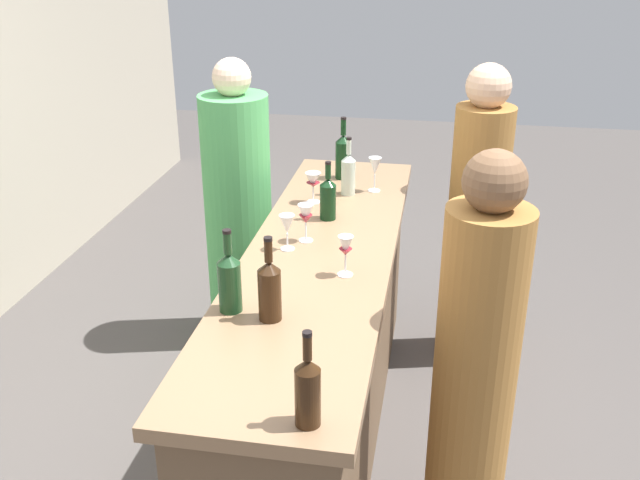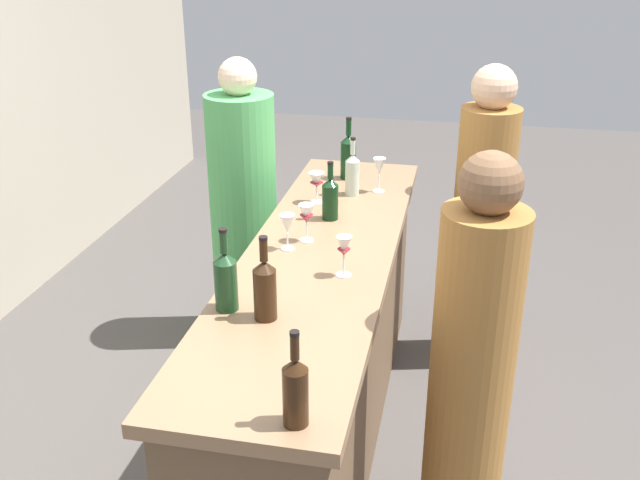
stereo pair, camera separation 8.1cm
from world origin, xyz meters
The scene contains 16 objects.
ground_plane centered at (0.00, 0.00, 0.00)m, with size 12.00×12.00×0.00m, color #4C4744.
bar_counter centered at (0.00, 0.00, 0.49)m, with size 2.46×0.62×0.98m.
wine_bottle_leftmost_amber_brown centered at (-1.13, -0.16, 1.09)m, with size 0.07×0.07×0.30m.
wine_bottle_second_left_amber_brown centered at (-0.59, 0.07, 1.10)m, with size 0.08×0.08×0.31m.
wine_bottle_center_olive_green centered at (-0.55, 0.23, 1.10)m, with size 0.08×0.08×0.31m.
wine_bottle_second_right_dark_green centered at (0.36, 0.03, 1.09)m, with size 0.08×0.08×0.28m.
wine_bottle_rightmost_clear_pale centered at (0.70, -0.02, 1.09)m, with size 0.07×0.07×0.30m.
wine_bottle_far_right_dark_green centered at (0.94, 0.04, 1.11)m, with size 0.08×0.08×0.33m.
wine_glass_near_left centered at (0.77, -0.15, 1.11)m, with size 0.07×0.07×0.18m.
wine_glass_near_center centered at (-0.21, -0.14, 1.10)m, with size 0.06×0.06×0.17m.
wine_glass_near_right centered at (0.09, 0.08, 1.10)m, with size 0.07×0.07×0.17m.
wine_glass_far_left centered at (0.55, 0.13, 1.09)m, with size 0.08×0.08×0.15m.
wine_glass_far_center centered at (-0.01, 0.14, 1.09)m, with size 0.07×0.07×0.16m.
person_left_guest centered at (-0.46, -0.65, 0.75)m, with size 0.31×0.31×1.60m.
person_center_guest centered at (0.89, -0.68, 0.77)m, with size 0.35×0.35×1.63m.
person_right_guest centered at (0.88, 0.62, 0.74)m, with size 0.43×0.43×1.62m.
Camera 2 is at (-2.72, -0.56, 2.27)m, focal length 40.80 mm.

